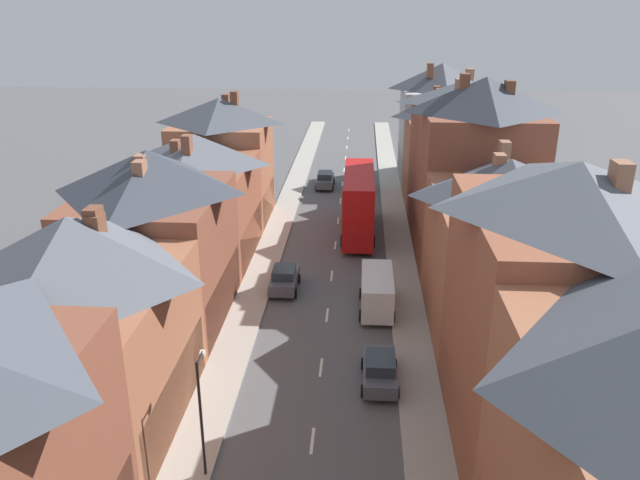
# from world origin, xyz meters

# --- Properties ---
(pavement_left) EXTENTS (2.20, 104.00, 0.14)m
(pavement_left) POSITION_xyz_m (-5.10, 38.00, 0.07)
(pavement_left) COLOR #A8A399
(pavement_left) RESTS_ON ground
(pavement_right) EXTENTS (2.20, 104.00, 0.14)m
(pavement_right) POSITION_xyz_m (5.10, 38.00, 0.07)
(pavement_right) COLOR #A8A399
(pavement_right) RESTS_ON ground
(centre_line_dashes) EXTENTS (0.14, 97.80, 0.01)m
(centre_line_dashes) POSITION_xyz_m (0.00, 36.00, 0.01)
(centre_line_dashes) COLOR silver
(centre_line_dashes) RESTS_ON ground
(terrace_row_left) EXTENTS (8.00, 58.78, 13.39)m
(terrace_row_left) POSITION_xyz_m (-10.18, 14.98, 5.47)
(terrace_row_left) COLOR brown
(terrace_row_left) RESTS_ON ground
(terrace_row_right) EXTENTS (8.00, 74.99, 13.89)m
(terrace_row_right) POSITION_xyz_m (10.19, 23.88, 6.06)
(terrace_row_right) COLOR #BCB7A8
(terrace_row_right) RESTS_ON ground
(double_decker_bus_lead) EXTENTS (2.74, 10.80, 5.30)m
(double_decker_bus_lead) POSITION_xyz_m (1.79, 38.75, 2.82)
(double_decker_bus_lead) COLOR red
(double_decker_bus_lead) RESTS_ON ground
(car_near_blue) EXTENTS (1.90, 4.51, 1.58)m
(car_near_blue) POSITION_xyz_m (1.80, 51.79, 0.80)
(car_near_blue) COLOR #4C515B
(car_near_blue) RESTS_ON ground
(car_near_silver) EXTENTS (1.90, 4.05, 1.65)m
(car_near_silver) POSITION_xyz_m (3.10, 16.73, 0.83)
(car_near_silver) COLOR #4C515B
(car_near_silver) RESTS_ON ground
(car_parked_right_a) EXTENTS (1.90, 4.32, 1.68)m
(car_parked_right_a) POSITION_xyz_m (-1.80, 52.61, 0.85)
(car_parked_right_a) COLOR #4C515B
(car_parked_right_a) RESTS_ON ground
(car_mid_black) EXTENTS (1.90, 3.86, 1.69)m
(car_mid_black) POSITION_xyz_m (-3.10, 27.46, 0.85)
(car_mid_black) COLOR #4C515B
(car_mid_black) RESTS_ON ground
(delivery_van) EXTENTS (2.20, 5.20, 2.41)m
(delivery_van) POSITION_xyz_m (3.10, 24.93, 1.34)
(delivery_van) COLOR white
(delivery_van) RESTS_ON ground
(street_lamp) EXTENTS (0.20, 1.12, 5.50)m
(street_lamp) POSITION_xyz_m (-4.25, 9.63, 3.24)
(street_lamp) COLOR black
(street_lamp) RESTS_ON ground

